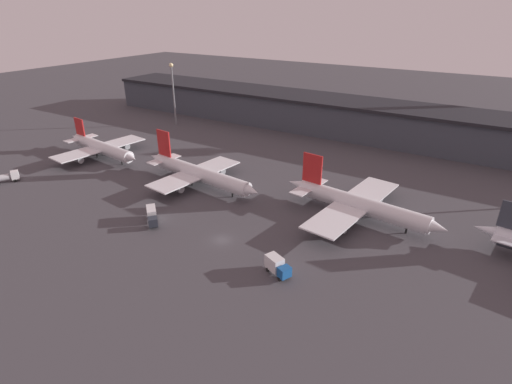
{
  "coord_description": "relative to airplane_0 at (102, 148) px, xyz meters",
  "views": [
    {
      "loc": [
        47.93,
        -62.95,
        49.18
      ],
      "look_at": [
        -0.28,
        15.55,
        6.0
      ],
      "focal_mm": 28.0,
      "sensor_mm": 36.0,
      "label": 1
    }
  ],
  "objects": [
    {
      "name": "ground",
      "position": [
        68.88,
        -22.83,
        -3.54
      ],
      "size": [
        600.0,
        600.0,
        0.0
      ],
      "primitive_type": "plane",
      "color": "#423F44"
    },
    {
      "name": "terminal_building",
      "position": [
        68.88,
        72.9,
        3.59
      ],
      "size": [
        249.71,
        24.91,
        14.16
      ],
      "color": "#3D424C",
      "rests_on": "ground"
    },
    {
      "name": "airplane_0",
      "position": [
        0.0,
        0.0,
        0.0
      ],
      "size": [
        39.99,
        33.61,
        12.01
      ],
      "rotation": [
        0.0,
        0.0,
        -0.13
      ],
      "color": "silver",
      "rests_on": "ground"
    },
    {
      "name": "airplane_1",
      "position": [
        44.52,
        -0.88,
        0.11
      ],
      "size": [
        45.41,
        31.6,
        14.1
      ],
      "rotation": [
        0.0,
        0.0,
        -0.13
      ],
      "color": "silver",
      "rests_on": "ground"
    },
    {
      "name": "airplane_2",
      "position": [
        91.88,
        4.24,
        0.13
      ],
      "size": [
        42.87,
        38.38,
        13.9
      ],
      "rotation": [
        0.0,
        0.0,
        -0.13
      ],
      "color": "silver",
      "rests_on": "ground"
    },
    {
      "name": "service_vehicle_0",
      "position": [
        85.88,
        -27.34,
        -1.56
      ],
      "size": [
        6.42,
        4.56,
        3.59
      ],
      "rotation": [
        0.0,
        0.0,
        -0.4
      ],
      "color": "#195199",
      "rests_on": "ground"
    },
    {
      "name": "service_vehicle_1",
      "position": [
        49.22,
        -25.11,
        -1.59
      ],
      "size": [
        7.19,
        6.69,
        3.5
      ],
      "rotation": [
        0.0,
        0.0,
        -0.72
      ],
      "color": "#282D38",
      "rests_on": "ground"
    },
    {
      "name": "service_vehicle_2",
      "position": [
        -6.83,
        -30.24,
        -1.83
      ],
      "size": [
        5.35,
        7.33,
        3.19
      ],
      "rotation": [
        0.0,
        0.0,
        1.06
      ],
      "color": "white",
      "rests_on": "ground"
    },
    {
      "name": "lamp_post_0",
      "position": [
        -7.03,
        46.41,
        13.41
      ],
      "size": [
        1.8,
        1.8,
        26.91
      ],
      "color": "slate",
      "rests_on": "ground"
    }
  ]
}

